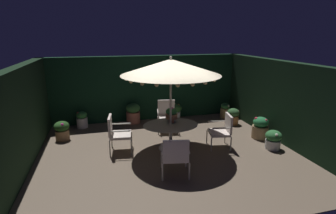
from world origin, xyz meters
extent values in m
cube|color=brown|center=(0.00, 0.00, -0.01)|extent=(7.45, 6.42, 0.02)
cube|color=black|center=(0.00, 3.06, 1.20)|extent=(7.45, 0.30, 2.39)
cube|color=black|center=(-3.58, 0.00, 1.20)|extent=(0.30, 6.42, 2.39)
cube|color=black|center=(3.58, 0.00, 1.20)|extent=(0.30, 6.42, 2.39)
cylinder|color=silver|center=(0.15, 0.15, 0.01)|extent=(0.67, 0.67, 0.03)
cylinder|color=silver|center=(0.15, 0.15, 0.35)|extent=(0.09, 0.09, 0.70)
ellipsoid|color=#AFAE9F|center=(0.15, 0.15, 0.71)|extent=(1.55, 1.24, 0.03)
cylinder|color=beige|center=(0.15, 0.15, 1.13)|extent=(0.06, 0.06, 2.25)
cone|color=beige|center=(0.15, 0.15, 2.31)|extent=(2.65, 2.65, 0.41)
sphere|color=beige|center=(0.15, 0.15, 2.56)|extent=(0.07, 0.07, 0.07)
sphere|color=#F9DB8C|center=(1.32, 0.16, 2.06)|extent=(0.10, 0.10, 0.10)
sphere|color=#F9DB8C|center=(1.27, 0.50, 2.06)|extent=(0.10, 0.10, 0.10)
sphere|color=#F9DB8C|center=(1.04, 0.92, 2.06)|extent=(0.10, 0.10, 0.10)
sphere|color=#F9DB8C|center=(0.74, 1.16, 2.06)|extent=(0.10, 0.10, 0.10)
sphere|color=#F9DB8C|center=(0.36, 1.30, 2.06)|extent=(0.10, 0.10, 0.10)
sphere|color=#F9DB8C|center=(-0.07, 1.30, 2.06)|extent=(0.10, 0.10, 0.10)
sphere|color=#F9DB8C|center=(-0.46, 1.15, 2.06)|extent=(0.10, 0.10, 0.10)
sphere|color=#F9DB8C|center=(-0.77, 0.89, 2.06)|extent=(0.10, 0.10, 0.10)
sphere|color=#F9DB8C|center=(-0.98, 0.49, 2.06)|extent=(0.10, 0.10, 0.10)
sphere|color=#F9DB8C|center=(-1.03, 0.13, 2.06)|extent=(0.10, 0.10, 0.10)
sphere|color=#F9DB8C|center=(-0.95, -0.27, 2.06)|extent=(0.10, 0.10, 0.10)
sphere|color=#F9DB8C|center=(-0.74, -0.62, 2.06)|extent=(0.10, 0.10, 0.10)
sphere|color=#F9DB8C|center=(-0.45, -0.86, 2.06)|extent=(0.10, 0.10, 0.10)
sphere|color=#F9DB8C|center=(-0.01, -1.02, 2.06)|extent=(0.10, 0.10, 0.10)
sphere|color=#F9DB8C|center=(0.34, -1.01, 2.06)|extent=(0.10, 0.10, 0.10)
sphere|color=#F9DB8C|center=(0.69, -0.90, 2.06)|extent=(0.10, 0.10, 0.10)
sphere|color=#F9DB8C|center=(1.04, -0.62, 2.06)|extent=(0.10, 0.10, 0.10)
sphere|color=#F9DB8C|center=(1.27, -0.22, 2.06)|extent=(0.10, 0.10, 0.10)
cylinder|color=#A36148|center=(0.21, 0.30, 0.79)|extent=(0.15, 0.15, 0.12)
cylinder|color=#A66B4A|center=(0.21, 0.30, 0.91)|extent=(0.34, 0.34, 0.13)
ellipsoid|color=#2B6A36|center=(0.21, 0.30, 1.05)|extent=(0.32, 0.32, 0.19)
sphere|color=#BA3B80|center=(0.21, 0.30, 1.12)|extent=(0.11, 0.11, 0.11)
cylinder|color=beige|center=(1.18, -0.34, 0.20)|extent=(0.04, 0.04, 0.40)
cylinder|color=beige|center=(1.29, 0.22, 0.20)|extent=(0.04, 0.04, 0.40)
cylinder|color=beige|center=(1.72, -0.44, 0.20)|extent=(0.04, 0.04, 0.40)
cylinder|color=beige|center=(1.83, 0.12, 0.20)|extent=(0.04, 0.04, 0.40)
cube|color=silver|center=(1.50, -0.11, 0.44)|extent=(0.64, 0.65, 0.07)
cube|color=silver|center=(1.76, -0.16, 0.72)|extent=(0.16, 0.55, 0.50)
cylinder|color=beige|center=(1.45, -0.39, 0.69)|extent=(0.53, 0.13, 0.04)
cylinder|color=beige|center=(1.56, 0.17, 0.69)|extent=(0.53, 0.13, 0.04)
cylinder|color=silver|center=(0.64, 1.18, 0.22)|extent=(0.04, 0.04, 0.43)
cylinder|color=silver|center=(0.05, 1.29, 0.22)|extent=(0.04, 0.04, 0.43)
cylinder|color=silver|center=(0.73, 1.72, 0.22)|extent=(0.04, 0.04, 0.43)
cylinder|color=silver|center=(0.15, 1.83, 0.22)|extent=(0.04, 0.04, 0.43)
cube|color=silver|center=(0.39, 1.50, 0.47)|extent=(0.67, 0.63, 0.07)
cube|color=silver|center=(0.44, 1.76, 0.76)|extent=(0.57, 0.16, 0.51)
cylinder|color=silver|center=(0.69, 1.45, 0.69)|extent=(0.13, 0.52, 0.04)
cylinder|color=silver|center=(0.10, 1.56, 0.69)|extent=(0.13, 0.52, 0.04)
cylinder|color=silver|center=(-0.90, 0.59, 0.22)|extent=(0.04, 0.04, 0.45)
cylinder|color=silver|center=(-0.98, -0.01, 0.22)|extent=(0.04, 0.04, 0.45)
cylinder|color=silver|center=(-1.46, 0.66, 0.22)|extent=(0.04, 0.04, 0.45)
cylinder|color=silver|center=(-1.54, 0.07, 0.22)|extent=(0.04, 0.04, 0.45)
cube|color=silver|center=(-1.22, 0.33, 0.48)|extent=(0.62, 0.65, 0.07)
cube|color=silver|center=(-1.49, 0.36, 0.77)|extent=(0.13, 0.58, 0.50)
cylinder|color=silver|center=(-1.18, 0.63, 0.70)|extent=(0.54, 0.11, 0.04)
cylinder|color=silver|center=(-1.26, 0.03, 0.70)|extent=(0.54, 0.11, 0.04)
cylinder|color=silver|center=(-0.36, -0.86, 0.20)|extent=(0.04, 0.04, 0.41)
cylinder|color=silver|center=(0.23, -0.97, 0.20)|extent=(0.04, 0.04, 0.41)
cylinder|color=silver|center=(-0.47, -1.43, 0.20)|extent=(0.04, 0.04, 0.41)
cylinder|color=silver|center=(0.11, -1.55, 0.20)|extent=(0.04, 0.04, 0.41)
cube|color=silver|center=(-0.12, -1.20, 0.44)|extent=(0.68, 0.68, 0.07)
cube|color=silver|center=(-0.18, -1.48, 0.71)|extent=(0.57, 0.17, 0.47)
cylinder|color=silver|center=(-0.41, -1.15, 0.64)|extent=(0.15, 0.56, 0.04)
cylinder|color=silver|center=(0.17, -1.26, 0.64)|extent=(0.15, 0.56, 0.04)
cylinder|color=olive|center=(2.95, 2.36, 0.19)|extent=(0.35, 0.35, 0.37)
ellipsoid|color=#26642F|center=(2.95, 2.36, 0.47)|extent=(0.33, 0.33, 0.23)
sphere|color=silver|center=(3.03, 2.35, 0.51)|extent=(0.07, 0.07, 0.07)
sphere|color=beige|center=(2.99, 2.49, 0.49)|extent=(0.07, 0.07, 0.07)
sphere|color=silver|center=(2.86, 2.46, 0.49)|extent=(0.06, 0.06, 0.06)
sphere|color=beige|center=(2.85, 2.30, 0.48)|extent=(0.08, 0.08, 0.08)
sphere|color=silver|center=(3.00, 2.25, 0.49)|extent=(0.11, 0.11, 0.11)
cylinder|color=silver|center=(2.95, -0.60, 0.13)|extent=(0.41, 0.41, 0.26)
ellipsoid|color=#2C6734|center=(2.95, -0.60, 0.39)|extent=(0.45, 0.45, 0.31)
sphere|color=silver|center=(3.07, -0.56, 0.47)|extent=(0.07, 0.07, 0.07)
sphere|color=silver|center=(2.88, -0.50, 0.41)|extent=(0.07, 0.07, 0.07)
sphere|color=silver|center=(2.90, -0.77, 0.49)|extent=(0.08, 0.08, 0.08)
cylinder|color=silver|center=(0.99, 2.53, 0.17)|extent=(0.37, 0.37, 0.34)
ellipsoid|color=#2B6027|center=(0.99, 2.53, 0.47)|extent=(0.47, 0.47, 0.33)
sphere|color=orange|center=(1.10, 2.52, 0.58)|extent=(0.09, 0.09, 0.09)
sphere|color=orange|center=(1.03, 2.72, 0.56)|extent=(0.08, 0.08, 0.08)
sphere|color=orange|center=(0.94, 2.62, 0.52)|extent=(0.11, 0.11, 0.11)
sphere|color=#E97046|center=(0.80, 2.48, 0.56)|extent=(0.11, 0.11, 0.11)
sphere|color=#F07F46|center=(0.92, 2.35, 0.49)|extent=(0.09, 0.09, 0.09)
sphere|color=orange|center=(1.07, 2.45, 0.57)|extent=(0.06, 0.06, 0.06)
cylinder|color=#A86B3D|center=(2.88, 1.59, 0.16)|extent=(0.39, 0.39, 0.31)
ellipsoid|color=#2B522A|center=(2.88, 1.59, 0.43)|extent=(0.43, 0.43, 0.30)
sphere|color=#EF4368|center=(3.05, 1.57, 0.48)|extent=(0.09, 0.09, 0.09)
sphere|color=#D15368|center=(2.92, 1.69, 0.48)|extent=(0.10, 0.10, 0.10)
sphere|color=#D24C68|center=(2.78, 1.67, 0.49)|extent=(0.06, 0.06, 0.06)
sphere|color=#D65C7A|center=(2.77, 1.53, 0.44)|extent=(0.08, 0.08, 0.08)
sphere|color=#D45E69|center=(2.92, 1.46, 0.46)|extent=(0.11, 0.11, 0.11)
cylinder|color=silver|center=(-2.37, 2.61, 0.18)|extent=(0.37, 0.37, 0.35)
ellipsoid|color=#2B6D32|center=(-2.37, 2.61, 0.45)|extent=(0.37, 0.37, 0.26)
sphere|color=red|center=(-2.23, 2.59, 0.46)|extent=(0.07, 0.07, 0.07)
sphere|color=#DE2844|center=(-2.39, 2.70, 0.52)|extent=(0.06, 0.06, 0.06)
sphere|color=red|center=(-2.47, 2.60, 0.53)|extent=(0.09, 0.09, 0.09)
sphere|color=#D93C37|center=(-2.40, 2.47, 0.49)|extent=(0.07, 0.07, 0.07)
cylinder|color=#A8604E|center=(-0.58, 2.66, 0.21)|extent=(0.50, 0.50, 0.41)
ellipsoid|color=#2C5C2C|center=(-0.58, 2.66, 0.55)|extent=(0.51, 0.51, 0.36)
sphere|color=#BA3F81|center=(-0.39, 2.70, 0.60)|extent=(0.08, 0.08, 0.08)
sphere|color=#BB3F73|center=(-0.64, 2.84, 0.63)|extent=(0.09, 0.09, 0.09)
sphere|color=#B42E80|center=(-0.73, 2.66, 0.65)|extent=(0.07, 0.07, 0.07)
sphere|color=#B72F81|center=(-0.57, 2.55, 0.63)|extent=(0.10, 0.10, 0.10)
cylinder|color=olive|center=(-2.90, 1.63, 0.15)|extent=(0.41, 0.41, 0.31)
ellipsoid|color=#244C1D|center=(-2.90, 1.63, 0.43)|extent=(0.45, 0.45, 0.31)
sphere|color=#B53D82|center=(-2.73, 1.68, 0.45)|extent=(0.07, 0.07, 0.07)
sphere|color=#B0468A|center=(-2.86, 1.80, 0.44)|extent=(0.06, 0.06, 0.06)
sphere|color=#BE3472|center=(-2.99, 1.69, 0.53)|extent=(0.06, 0.06, 0.06)
sphere|color=#BA2D74|center=(-3.01, 1.59, 0.45)|extent=(0.10, 0.10, 0.10)
sphere|color=#BC297A|center=(-2.86, 1.49, 0.52)|extent=(0.10, 0.10, 0.10)
cylinder|color=#8E7450|center=(3.06, 0.20, 0.19)|extent=(0.50, 0.50, 0.39)
ellipsoid|color=#25713D|center=(3.06, 0.20, 0.52)|extent=(0.46, 0.46, 0.33)
sphere|color=#D83245|center=(3.17, 0.21, 0.53)|extent=(0.09, 0.09, 0.09)
sphere|color=red|center=(3.12, 0.29, 0.59)|extent=(0.08, 0.08, 0.08)
sphere|color=#CE3343|center=(2.93, 0.26, 0.62)|extent=(0.11, 0.11, 0.11)
sphere|color=red|center=(2.96, 0.10, 0.59)|extent=(0.07, 0.07, 0.07)
sphere|color=#DE2544|center=(3.13, 0.06, 0.61)|extent=(0.09, 0.09, 0.09)
camera|label=1|loc=(-1.65, -6.37, 3.12)|focal=27.59mm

